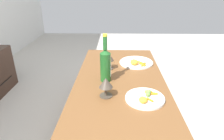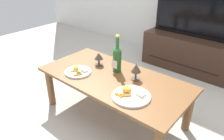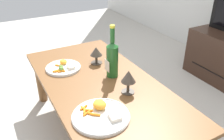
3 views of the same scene
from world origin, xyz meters
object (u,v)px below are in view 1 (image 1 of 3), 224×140
object	(u,v)px
wine_bottle	(105,64)
dining_table	(120,86)
goblet_right	(109,57)
dinner_plate_right	(136,62)
goblet_left	(106,84)
dinner_plate_left	(145,98)
floor_speaker	(3,62)

from	to	relation	value
wine_bottle	dining_table	bearing A→B (deg)	-65.96
dining_table	wine_bottle	distance (m)	0.23
wine_bottle	goblet_right	distance (m)	0.22
wine_bottle	goblet_right	world-z (taller)	wine_bottle
dining_table	dinner_plate_right	xyz separation A→B (m)	(0.29, -0.15, 0.08)
goblet_left	dinner_plate_left	world-z (taller)	goblet_left
dining_table	goblet_left	world-z (taller)	goblet_left
floor_speaker	goblet_right	world-z (taller)	goblet_right
wine_bottle	goblet_right	xyz separation A→B (m)	(0.22, -0.01, -0.03)
floor_speaker	dinner_plate_right	bearing A→B (deg)	-114.42
dining_table	wine_bottle	xyz separation A→B (m)	(-0.05, 0.11, 0.20)
goblet_left	dinner_plate_left	size ratio (longest dim) A/B	0.52
floor_speaker	dining_table	bearing A→B (deg)	-125.55
wine_bottle	dinner_plate_left	distance (m)	0.38
goblet_left	dinner_plate_left	distance (m)	0.26
goblet_right	dinner_plate_right	bearing A→B (deg)	-62.84
dinner_plate_left	dinner_plate_right	world-z (taller)	dinner_plate_right
wine_bottle	goblet_left	xyz separation A→B (m)	(-0.22, -0.01, -0.05)
dining_table	goblet_left	distance (m)	0.32
dinner_plate_left	floor_speaker	bearing A→B (deg)	52.99
dining_table	dinner_plate_right	size ratio (longest dim) A/B	4.54
floor_speaker	dinner_plate_left	bearing A→B (deg)	-130.59
dinner_plate_right	goblet_left	bearing A→B (deg)	156.81
floor_speaker	wine_bottle	size ratio (longest dim) A/B	1.09
floor_speaker	dinner_plate_left	size ratio (longest dim) A/B	1.56
floor_speaker	dinner_plate_right	world-z (taller)	dinner_plate_right
goblet_right	dinner_plate_left	xyz separation A→B (m)	(-0.47, -0.24, -0.09)
goblet_right	dinner_plate_right	distance (m)	0.28
floor_speaker	wine_bottle	bearing A→B (deg)	-128.98
wine_bottle	dinner_plate_left	bearing A→B (deg)	-134.33
dining_table	goblet_right	world-z (taller)	goblet_right
goblet_right	dinner_plate_left	distance (m)	0.54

